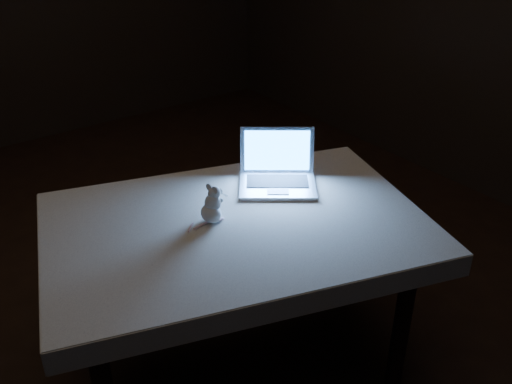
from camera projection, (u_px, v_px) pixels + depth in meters
floor at (168, 329)px, 2.59m from camera, size 5.00×5.00×0.00m
table at (238, 297)px, 2.26m from camera, size 1.48×1.17×0.69m
tablecloth at (230, 225)px, 2.14m from camera, size 1.64×1.47×0.08m
laptop at (278, 165)px, 2.26m from camera, size 0.41×0.40×0.21m
plush_mouse at (211, 204)px, 2.05m from camera, size 0.15×0.15×0.14m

